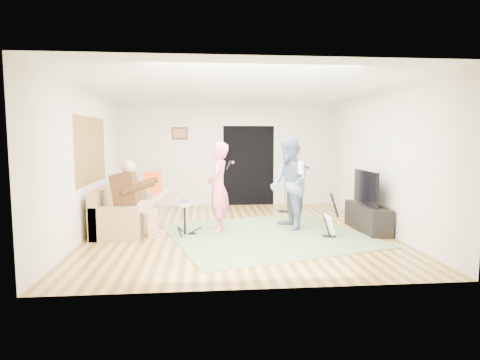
% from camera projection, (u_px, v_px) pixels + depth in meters
% --- Properties ---
extents(floor, '(6.00, 6.00, 0.00)m').
position_uv_depth(floor, '(238.00, 231.00, 7.72)').
color(floor, brown).
rests_on(floor, ground).
extents(walls, '(5.50, 6.00, 2.70)m').
position_uv_depth(walls, '(238.00, 161.00, 7.57)').
color(walls, beige).
rests_on(walls, floor).
extents(ceiling, '(6.00, 6.00, 0.00)m').
position_uv_depth(ceiling, '(238.00, 88.00, 7.43)').
color(ceiling, white).
rests_on(ceiling, walls).
extents(window_blinds, '(0.00, 2.05, 2.05)m').
position_uv_depth(window_blinds, '(91.00, 150.00, 7.50)').
color(window_blinds, olive).
rests_on(window_blinds, walls).
extents(doorway, '(2.10, 0.00, 2.10)m').
position_uv_depth(doorway, '(249.00, 166.00, 10.62)').
color(doorway, black).
rests_on(doorway, walls).
extents(picture_frame, '(0.42, 0.03, 0.32)m').
position_uv_depth(picture_frame, '(180.00, 133.00, 10.36)').
color(picture_frame, '#3F2314').
rests_on(picture_frame, walls).
extents(area_rug, '(4.14, 4.00, 0.02)m').
position_uv_depth(area_rug, '(267.00, 235.00, 7.37)').
color(area_rug, '#5F7346').
rests_on(area_rug, floor).
extents(sofa, '(0.86, 2.09, 0.85)m').
position_uv_depth(sofa, '(120.00, 215.00, 7.88)').
color(sofa, '#A07D50').
rests_on(sofa, floor).
extents(drummer, '(0.90, 0.50, 1.39)m').
position_uv_depth(drummer, '(136.00, 207.00, 7.25)').
color(drummer, '#492C14').
rests_on(drummer, sofa).
extents(drum_kit, '(0.35, 0.63, 0.65)m').
position_uv_depth(drum_kit, '(185.00, 220.00, 7.36)').
color(drum_kit, black).
rests_on(drum_kit, floor).
extents(singer, '(0.51, 0.68, 1.70)m').
position_uv_depth(singer, '(218.00, 187.00, 7.57)').
color(singer, '#FE6E87').
rests_on(singer, floor).
extents(microphone, '(0.06, 0.06, 0.24)m').
position_uv_depth(microphone, '(229.00, 165.00, 7.55)').
color(microphone, black).
rests_on(microphone, singer).
extents(guitarist, '(0.81, 0.97, 1.79)m').
position_uv_depth(guitarist, '(289.00, 184.00, 7.77)').
color(guitarist, slate).
rests_on(guitarist, floor).
extents(guitar_held, '(0.18, 0.61, 0.26)m').
position_uv_depth(guitar_held, '(300.00, 167.00, 7.75)').
color(guitar_held, white).
rests_on(guitar_held, guitarist).
extents(guitar_spare, '(0.29, 0.26, 0.81)m').
position_uv_depth(guitar_spare, '(330.00, 225.00, 7.20)').
color(guitar_spare, black).
rests_on(guitar_spare, floor).
extents(torchiere_lamp, '(0.30, 0.30, 1.68)m').
position_uv_depth(torchiere_lamp, '(285.00, 164.00, 9.62)').
color(torchiere_lamp, black).
rests_on(torchiere_lamp, floor).
extents(dining_chair, '(0.48, 0.50, 1.00)m').
position_uv_depth(dining_chair, '(153.00, 200.00, 9.31)').
color(dining_chair, beige).
rests_on(dining_chair, floor).
extents(tv_cabinet, '(0.40, 1.40, 0.50)m').
position_uv_depth(tv_cabinet, '(367.00, 218.00, 7.74)').
color(tv_cabinet, black).
rests_on(tv_cabinet, floor).
extents(television, '(0.06, 1.03, 0.62)m').
position_uv_depth(television, '(366.00, 187.00, 7.67)').
color(television, black).
rests_on(television, tv_cabinet).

